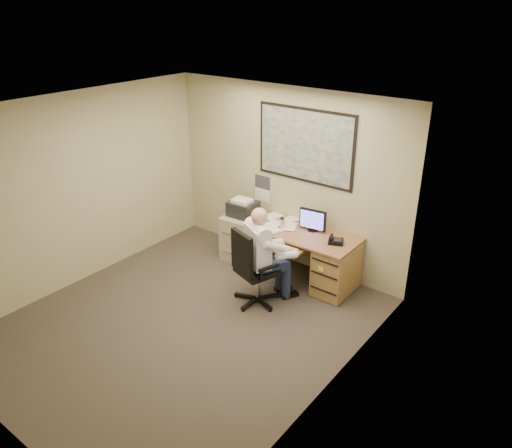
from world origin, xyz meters
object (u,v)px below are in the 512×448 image
Objects in this scene: desk at (323,258)px; person at (258,256)px; office_chair at (256,283)px; filing_cabinet at (243,232)px.

desk is 1.16× the size of person.
person is at bearing -119.37° from desk.
office_chair is at bearing -116.54° from desk.
person is (-0.02, 0.08, 0.37)m from office_chair.
filing_cabinet is at bearing 165.05° from person.
filing_cabinet is at bearing 153.53° from office_chair.
filing_cabinet is at bearing -179.60° from desk.
desk is at bearing -3.24° from filing_cabinet.
desk is 1.44m from filing_cabinet.
office_chair is (-0.47, -0.95, -0.12)m from desk.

